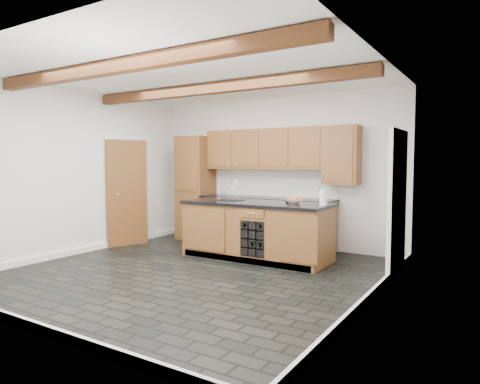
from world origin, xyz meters
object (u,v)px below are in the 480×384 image
object	(u,v)px
island	(256,230)
fruit_bowl	(294,201)
kitchen_scale	(291,201)
paper_towel	(323,198)

from	to	relation	value
island	fruit_bowl	bearing A→B (deg)	11.44
kitchen_scale	paper_towel	bearing A→B (deg)	-19.86
paper_towel	fruit_bowl	bearing A→B (deg)	176.64
island	paper_towel	bearing A→B (deg)	4.84
kitchen_scale	fruit_bowl	xyz separation A→B (m)	(0.08, -0.07, 0.01)
kitchen_scale	fruit_bowl	bearing A→B (deg)	-51.95
kitchen_scale	paper_towel	distance (m)	0.60
fruit_bowl	paper_towel	size ratio (longest dim) A/B	1.05
kitchen_scale	paper_towel	size ratio (longest dim) A/B	0.75
kitchen_scale	island	bearing A→B (deg)	-169.50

